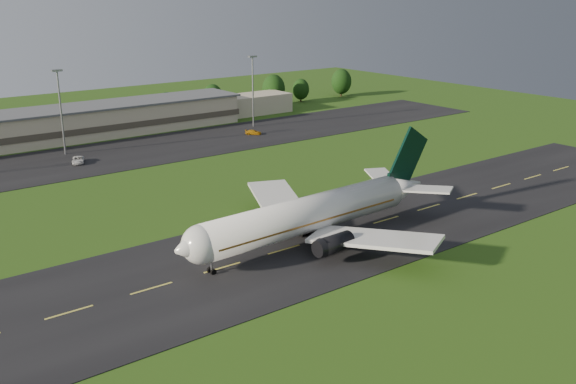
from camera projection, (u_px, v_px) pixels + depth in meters
ground at (222, 268)px, 91.31m from camera, size 360.00×360.00×0.00m
taxiway at (222, 268)px, 91.29m from camera, size 220.00×30.00×0.10m
apron at (56, 164)px, 145.95m from camera, size 260.00×30.00×0.10m
airliner at (311, 214)px, 99.28m from camera, size 51.29×42.15×15.57m
terminal at (48, 127)px, 166.83m from camera, size 145.00×16.00×8.40m
light_mast_centre at (60, 102)px, 151.12m from camera, size 2.40×1.20×20.35m
light_mast_east at (253, 83)px, 182.90m from camera, size 2.40×1.20×20.35m
tree_line at (131, 106)px, 190.22m from camera, size 201.61×9.36×10.67m
service_vehicle_c at (78, 160)px, 146.48m from camera, size 4.34×5.92×1.49m
service_vehicle_d at (253, 132)px, 175.75m from camera, size 4.44×4.36×1.28m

